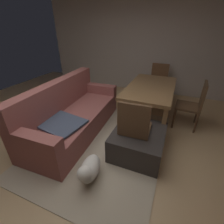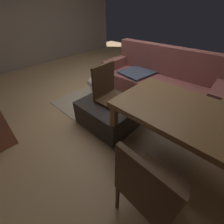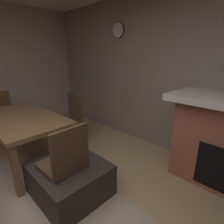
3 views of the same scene
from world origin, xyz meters
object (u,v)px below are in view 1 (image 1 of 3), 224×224
at_px(couch, 72,115).
at_px(tv_remote, 139,130).
at_px(dining_chair_east, 158,80).
at_px(dining_chair_south, 194,103).
at_px(dining_table, 151,90).
at_px(potted_plant, 85,90).
at_px(ottoman_coffee_table, 138,142).
at_px(small_dog, 89,169).
at_px(dining_chair_west, 134,126).

distance_m(couch, tv_remote, 1.29).
height_order(couch, dining_chair_east, couch).
bearing_deg(dining_chair_south, dining_table, 89.63).
bearing_deg(potted_plant, ottoman_coffee_table, -128.64).
bearing_deg(dining_chair_south, ottoman_coffee_table, 145.74).
bearing_deg(ottoman_coffee_table, dining_chair_east, 1.69).
distance_m(dining_chair_east, potted_plant, 2.00).
bearing_deg(ottoman_coffee_table, tv_remote, 30.22).
distance_m(ottoman_coffee_table, potted_plant, 2.37).
distance_m(ottoman_coffee_table, dining_chair_south, 1.40).
bearing_deg(small_dog, dining_chair_east, -6.94).
relative_size(dining_chair_east, potted_plant, 1.95).
bearing_deg(dining_chair_west, potted_plant, 49.01).
distance_m(potted_plant, small_dog, 2.65).
bearing_deg(dining_chair_east, potted_plant, 115.69).
relative_size(ottoman_coffee_table, small_dog, 1.61).
height_order(dining_table, dining_chair_east, dining_chair_east).
xyz_separation_m(ottoman_coffee_table, dining_chair_south, (1.13, -0.77, 0.32)).
bearing_deg(tv_remote, couch, 112.19).
relative_size(couch, dining_chair_south, 2.39).
relative_size(dining_chair_south, potted_plant, 1.95).
height_order(tv_remote, small_dog, tv_remote).
height_order(tv_remote, dining_table, dining_table).
bearing_deg(dining_chair_south, tv_remote, 144.38).
bearing_deg(couch, dining_chair_west, -98.52).
distance_m(dining_chair_south, small_dog, 2.27).
height_order(ottoman_coffee_table, dining_table, dining_table).
height_order(dining_chair_east, potted_plant, dining_chair_east).
distance_m(dining_table, potted_plant, 1.86).
distance_m(dining_chair_west, dining_chair_east, 2.41).
xyz_separation_m(ottoman_coffee_table, tv_remote, (0.03, 0.02, 0.21)).
relative_size(dining_chair_south, dining_chair_west, 1.00).
bearing_deg(dining_table, dining_chair_south, -90.37).
bearing_deg(dining_table, small_dog, 168.74).
distance_m(dining_chair_south, dining_chair_east, 1.47).
distance_m(couch, dining_chair_south, 2.31).
relative_size(ottoman_coffee_table, dining_chair_south, 0.91).
bearing_deg(couch, potted_plant, 21.90).
height_order(couch, dining_chair_south, couch).
relative_size(couch, small_dog, 4.24).
bearing_deg(dining_chair_east, ottoman_coffee_table, -178.31).
bearing_deg(dining_chair_west, dining_chair_south, -34.82).
bearing_deg(dining_table, dining_chair_east, -0.03).
distance_m(couch, dining_table, 1.63).
xyz_separation_m(couch, dining_chair_west, (-0.19, -1.24, 0.19)).
xyz_separation_m(potted_plant, small_dog, (-2.24, -1.41, -0.08)).
height_order(tv_remote, dining_chair_east, dining_chair_east).
distance_m(tv_remote, dining_chair_west, 0.16).
bearing_deg(ottoman_coffee_table, small_dog, 149.49).
height_order(ottoman_coffee_table, dining_chair_west, dining_chair_west).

